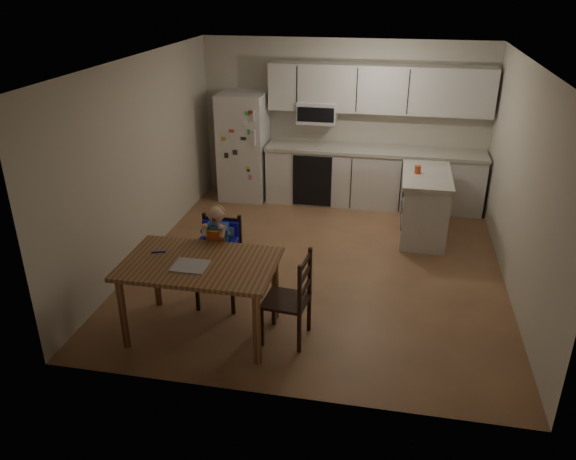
# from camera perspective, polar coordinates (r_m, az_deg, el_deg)

# --- Properties ---
(room) EXTENTS (4.52, 5.01, 2.51)m
(room) POSITION_cam_1_polar(r_m,az_deg,el_deg) (7.12, 3.95, 7.26)
(room) COLOR brown
(room) RESTS_ON ground
(refrigerator) EXTENTS (0.72, 0.70, 1.70)m
(refrigerator) POSITION_cam_1_polar(r_m,az_deg,el_deg) (9.11, -4.53, 8.47)
(refrigerator) COLOR silver
(refrigerator) RESTS_ON ground
(kitchen_run) EXTENTS (3.37, 0.62, 2.15)m
(kitchen_run) POSITION_cam_1_polar(r_m,az_deg,el_deg) (8.87, 8.63, 8.02)
(kitchen_run) COLOR silver
(kitchen_run) RESTS_ON ground
(kitchen_island) EXTENTS (0.65, 1.24, 0.91)m
(kitchen_island) POSITION_cam_1_polar(r_m,az_deg,el_deg) (7.96, 13.65, 2.46)
(kitchen_island) COLOR silver
(kitchen_island) RESTS_ON ground
(red_cup) EXTENTS (0.08, 0.08, 0.11)m
(red_cup) POSITION_cam_1_polar(r_m,az_deg,el_deg) (7.79, 13.05, 6.00)
(red_cup) COLOR #C7461C
(red_cup) RESTS_ON kitchen_island
(dining_table) EXTENTS (1.50, 0.97, 0.80)m
(dining_table) POSITION_cam_1_polar(r_m,az_deg,el_deg) (5.59, -8.92, -4.20)
(dining_table) COLOR brown
(dining_table) RESTS_ON ground
(napkin) EXTENTS (0.33, 0.28, 0.01)m
(napkin) POSITION_cam_1_polar(r_m,az_deg,el_deg) (5.47, -9.89, -3.61)
(napkin) COLOR #ADADB2
(napkin) RESTS_ON dining_table
(toddler_spoon) EXTENTS (0.12, 0.06, 0.02)m
(toddler_spoon) POSITION_cam_1_polar(r_m,az_deg,el_deg) (5.80, -13.14, -2.19)
(toddler_spoon) COLOR #1011CD
(toddler_spoon) RESTS_ON dining_table
(chair_booster) EXTENTS (0.45, 0.45, 1.16)m
(chair_booster) POSITION_cam_1_polar(r_m,az_deg,el_deg) (6.11, -7.02, -1.42)
(chair_booster) COLOR black
(chair_booster) RESTS_ON ground
(chair_side) EXTENTS (0.46, 0.46, 0.95)m
(chair_side) POSITION_cam_1_polar(r_m,az_deg,el_deg) (5.48, 0.74, -6.43)
(chair_side) COLOR black
(chair_side) RESTS_ON ground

